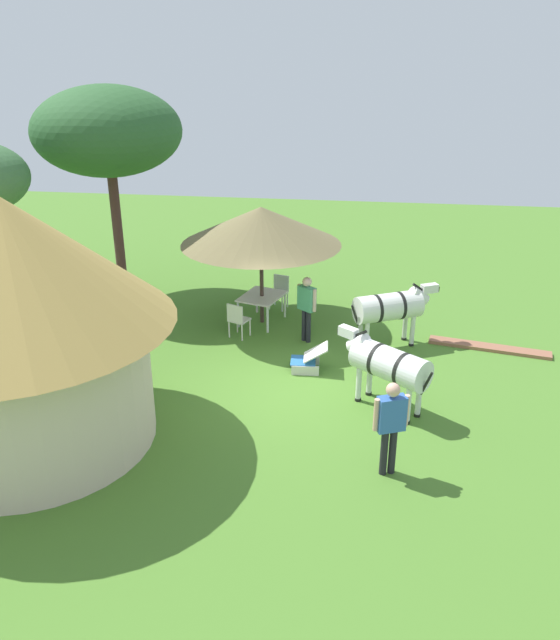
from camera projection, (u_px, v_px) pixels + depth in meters
ground_plane at (292, 385)px, 13.48m from camera, size 36.00×36.00×0.00m
thatched_hut at (16, 312)px, 10.67m from camera, size 5.37×5.37×4.50m
shade_umbrella at (261, 226)px, 15.59m from camera, size 4.00×4.00×3.05m
patio_dining_table at (262, 299)px, 16.35m from camera, size 1.42×1.25×0.74m
patio_chair_east_end at (280, 289)px, 17.35m from camera, size 0.52×0.54×0.90m
patio_chair_near_lawn at (237, 318)px, 15.50m from camera, size 0.56×0.57×0.90m
guest_beside_umbrella at (307, 303)px, 15.13m from camera, size 0.44×0.48×1.65m
standing_watcher at (391, 420)px, 10.29m from camera, size 0.37×0.57×1.71m
striped_lounge_chair at (308, 360)px, 14.03m from camera, size 0.60×0.85×0.62m
zebra_nearest_camera at (390, 307)px, 14.89m from camera, size 1.30×2.07×1.53m
zebra_by_umbrella at (388, 364)px, 12.27m from camera, size 1.56×1.89×1.50m
acacia_tree_left_background at (108, 132)px, 16.75m from camera, size 3.94×3.94×5.77m
brick_patio_kerb at (489, 347)px, 15.09m from camera, size 0.91×2.82×0.08m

